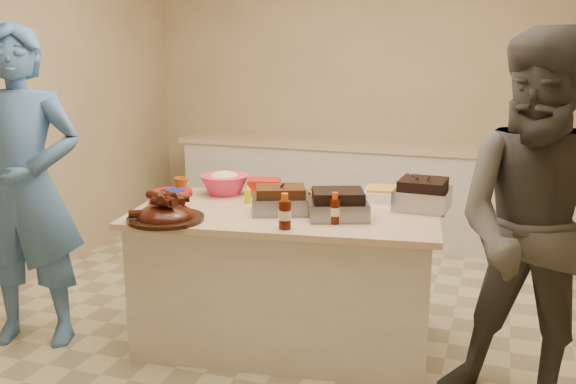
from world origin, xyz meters
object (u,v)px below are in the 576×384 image
(bbq_bottle_b, at_px, (335,223))
(guest_blue, at_px, (39,338))
(island, at_px, (285,342))
(rib_platter, at_px, (166,220))
(roasting_pan, at_px, (422,209))
(coleslaw_bowl, at_px, (225,194))
(mustard_bottle, at_px, (248,203))
(bbq_bottle_a, at_px, (285,229))
(plastic_cup, at_px, (181,191))

(bbq_bottle_b, distance_m, guest_blue, 2.02)
(island, height_order, rib_platter, rib_platter)
(roasting_pan, relative_size, coleslaw_bowl, 0.97)
(rib_platter, relative_size, mustard_bottle, 3.66)
(roasting_pan, height_order, bbq_bottle_a, bbq_bottle_a)
(roasting_pan, relative_size, mustard_bottle, 2.63)
(rib_platter, height_order, plastic_cup, rib_platter)
(island, relative_size, roasting_pan, 5.76)
(coleslaw_bowl, bearing_deg, rib_platter, -94.57)
(coleslaw_bowl, xyz_separation_m, plastic_cup, (-0.31, 0.00, 0.00))
(island, bearing_deg, guest_blue, -170.75)
(guest_blue, bearing_deg, rib_platter, -14.88)
(mustard_bottle, height_order, plastic_cup, mustard_bottle)
(mustard_bottle, bearing_deg, rib_platter, -119.73)
(rib_platter, relative_size, guest_blue, 0.22)
(coleslaw_bowl, height_order, mustard_bottle, coleslaw_bowl)
(rib_platter, distance_m, guest_blue, 1.24)
(rib_platter, relative_size, plastic_cup, 4.51)
(coleslaw_bowl, xyz_separation_m, bbq_bottle_a, (0.62, -0.62, 0.00))
(roasting_pan, relative_size, plastic_cup, 3.23)
(bbq_bottle_b, bearing_deg, island, 152.93)
(roasting_pan, bearing_deg, bbq_bottle_b, -127.47)
(roasting_pan, height_order, coleslaw_bowl, coleslaw_bowl)
(roasting_pan, distance_m, bbq_bottle_a, 0.91)
(bbq_bottle_b, relative_size, guest_blue, 0.09)
(island, relative_size, mustard_bottle, 15.14)
(island, relative_size, plastic_cup, 18.64)
(rib_platter, height_order, bbq_bottle_a, bbq_bottle_a)
(island, relative_size, bbq_bottle_a, 9.19)
(coleslaw_bowl, height_order, plastic_cup, coleslaw_bowl)
(island, distance_m, guest_blue, 1.54)
(island, bearing_deg, mustard_bottle, 154.34)
(mustard_bottle, bearing_deg, plastic_cup, 162.23)
(roasting_pan, xyz_separation_m, plastic_cup, (-1.58, -0.03, 0.00))
(roasting_pan, height_order, mustard_bottle, roasting_pan)
(plastic_cup, bearing_deg, island, -17.92)
(rib_platter, bearing_deg, bbq_bottle_a, 4.75)
(coleslaw_bowl, bearing_deg, mustard_bottle, -36.85)
(bbq_bottle_b, bearing_deg, bbq_bottle_a, -141.14)
(roasting_pan, xyz_separation_m, bbq_bottle_b, (-0.41, -0.47, 0.00))
(plastic_cup, bearing_deg, rib_platter, -69.03)
(rib_platter, bearing_deg, island, 36.41)
(coleslaw_bowl, relative_size, mustard_bottle, 2.70)
(island, distance_m, rib_platter, 1.09)
(rib_platter, distance_m, bbq_bottle_b, 0.93)
(rib_platter, xyz_separation_m, roasting_pan, (1.32, 0.71, 0.00))
(bbq_bottle_a, relative_size, mustard_bottle, 1.65)
(coleslaw_bowl, distance_m, bbq_bottle_b, 0.96)
(mustard_bottle, bearing_deg, guest_blue, -156.12)
(rib_platter, bearing_deg, roasting_pan, 28.33)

